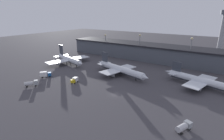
{
  "coord_description": "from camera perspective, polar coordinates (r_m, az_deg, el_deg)",
  "views": [
    {
      "loc": [
        44.91,
        -70.56,
        40.92
      ],
      "look_at": [
        -14.35,
        18.69,
        6.0
      ],
      "focal_mm": 28.0,
      "sensor_mm": 36.0,
      "label": 1
    }
  ],
  "objects": [
    {
      "name": "ground",
      "position": [
        93.12,
        1.01,
        -8.02
      ],
      "size": [
        600.0,
        600.0,
        0.0
      ],
      "primitive_type": "plane",
      "color": "#423F44"
    },
    {
      "name": "terminal_building",
      "position": [
        160.04,
        16.58,
        5.12
      ],
      "size": [
        188.51,
        24.2,
        14.21
      ],
      "color": "#4C515B",
      "rests_on": "ground"
    },
    {
      "name": "airplane_0",
      "position": [
        151.68,
        -13.89,
        3.37
      ],
      "size": [
        40.16,
        38.29,
        14.48
      ],
      "rotation": [
        0.0,
        0.0,
        -0.25
      ],
      "color": "silver",
      "rests_on": "ground"
    },
    {
      "name": "airplane_1",
      "position": [
        120.67,
        2.61,
        0.16
      ],
      "size": [
        48.19,
        29.29,
        13.46
      ],
      "rotation": [
        0.0,
        0.0,
        -0.25
      ],
      "color": "silver",
      "rests_on": "ground"
    },
    {
      "name": "airplane_2",
      "position": [
        112.64,
        27.72,
        -3.43
      ],
      "size": [
        49.38,
        29.13,
        12.02
      ],
      "rotation": [
        0.0,
        0.0,
        -0.25
      ],
      "color": "silver",
      "rests_on": "ground"
    },
    {
      "name": "service_vehicle_0",
      "position": [
        110.11,
        -12.12,
        -3.21
      ],
      "size": [
        3.54,
        5.43,
        3.14
      ],
      "rotation": [
        0.0,
        0.0,
        -1.35
      ],
      "color": "gold",
      "rests_on": "ground"
    },
    {
      "name": "service_vehicle_1",
      "position": [
        125.07,
        -20.99,
        -1.28
      ],
      "size": [
        6.43,
        6.96,
        3.81
      ],
      "rotation": [
        0.0,
        0.0,
        0.87
      ],
      "color": "#195199",
      "rests_on": "ground"
    },
    {
      "name": "service_vehicle_2",
      "position": [
        71.38,
        22.39,
        -16.75
      ],
      "size": [
        4.88,
        7.36,
        3.0
      ],
      "rotation": [
        0.0,
        0.0,
        1.18
      ],
      "color": "#9EA3A8",
      "rests_on": "ground"
    },
    {
      "name": "service_vehicle_4",
      "position": [
        112.76,
        -24.78,
        -3.97
      ],
      "size": [
        6.26,
        7.21,
        3.43
      ],
      "rotation": [
        0.0,
        0.0,
        0.92
      ],
      "color": "#9EA3A8",
      "rests_on": "ground"
    },
    {
      "name": "lamp_post_0",
      "position": [
        182.25,
        -2.18,
        9.38
      ],
      "size": [
        1.8,
        1.8,
        20.62
      ],
      "color": "slate",
      "rests_on": "ground"
    },
    {
      "name": "lamp_post_1",
      "position": [
        162.84,
        9.01,
        8.61
      ],
      "size": [
        1.8,
        1.8,
        23.05
      ],
      "color": "slate",
      "rests_on": "ground"
    },
    {
      "name": "lamp_post_2",
      "position": [
        150.3,
        24.31,
        6.54
      ],
      "size": [
        1.8,
        1.8,
        23.4
      ],
      "color": "slate",
      "rests_on": "ground"
    },
    {
      "name": "control_tower",
      "position": [
        197.96,
        32.48,
        11.27
      ],
      "size": [
        9.0,
        9.0,
        46.61
      ],
      "color": "#99999E",
      "rests_on": "ground"
    }
  ]
}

